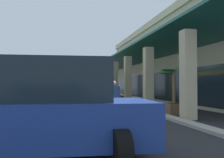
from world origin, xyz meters
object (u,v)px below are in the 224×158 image
(transit_bus, at_px, (76,80))
(potted_palm, at_px, (174,101))
(parked_sedan_silver, at_px, (11,92))
(parked_suv_blue, at_px, (27,109))
(pedestrian, at_px, (113,98))

(transit_bus, relative_size, potted_palm, 4.68)
(parked_sedan_silver, bearing_deg, parked_suv_blue, 11.70)
(transit_bus, distance_m, pedestrian, 10.54)
(transit_bus, height_order, pedestrian, transit_bus)
(parked_suv_blue, distance_m, potted_palm, 9.28)
(transit_bus, height_order, potted_palm, transit_bus)
(potted_palm, bearing_deg, transit_bus, -152.77)
(pedestrian, xyz_separation_m, potted_palm, (-1.70, 3.52, -0.26))
(pedestrian, height_order, potted_palm, potted_palm)
(parked_sedan_silver, relative_size, parked_suv_blue, 0.91)
(parked_sedan_silver, distance_m, parked_suv_blue, 22.38)
(parked_suv_blue, distance_m, pedestrian, 5.82)
(parked_sedan_silver, height_order, potted_palm, potted_palm)
(parked_sedan_silver, distance_m, potted_palm, 18.56)
(pedestrian, bearing_deg, parked_suv_blue, -28.32)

